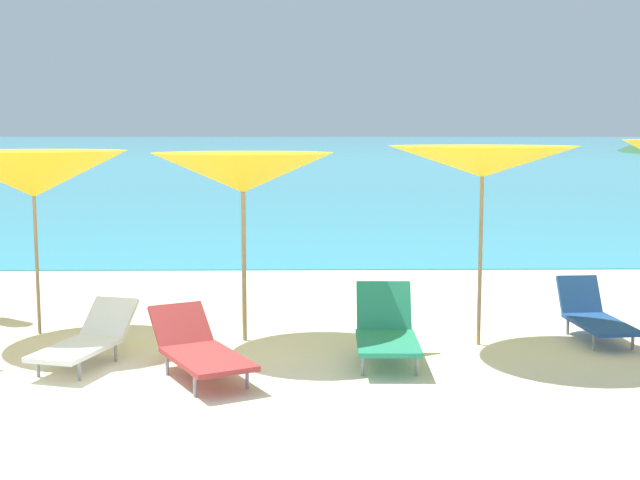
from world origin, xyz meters
TOP-DOWN VIEW (x-y plane):
  - ground_plane at (0.00, 10.00)m, footprint 50.00×100.00m
  - ocean_water at (0.00, 227.44)m, footprint 650.00×440.00m
  - umbrella_3 at (-1.41, 2.73)m, footprint 2.29×2.29m
  - umbrella_4 at (1.10, 2.37)m, footprint 2.23×2.23m
  - umbrella_5 at (3.81, 2.11)m, footprint 2.25×2.25m
  - lounge_chair_1 at (-0.48, 1.33)m, footprint 0.92×1.53m
  - lounge_chair_2 at (0.76, 0.85)m, footprint 1.25×1.66m
  - lounge_chair_4 at (2.68, 1.40)m, footprint 0.66×1.34m
  - lounge_chair_5 at (5.23, 2.37)m, footprint 0.62×1.39m

SIDE VIEW (x-z plane):
  - ground_plane at x=0.00m, z-range -0.30..0.00m
  - ocean_water at x=0.00m, z-range 0.00..0.02m
  - lounge_chair_1 at x=-0.48m, z-range -0.02..0.57m
  - lounge_chair_5 at x=5.23m, z-range -0.05..0.61m
  - lounge_chair_2 at x=0.76m, z-range -0.02..0.61m
  - lounge_chair_4 at x=2.68m, z-range -0.05..0.73m
  - umbrella_3 at x=-1.41m, z-range 0.83..3.04m
  - umbrella_4 at x=1.10m, z-range 0.87..3.06m
  - umbrella_5 at x=3.81m, z-range 0.96..3.24m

